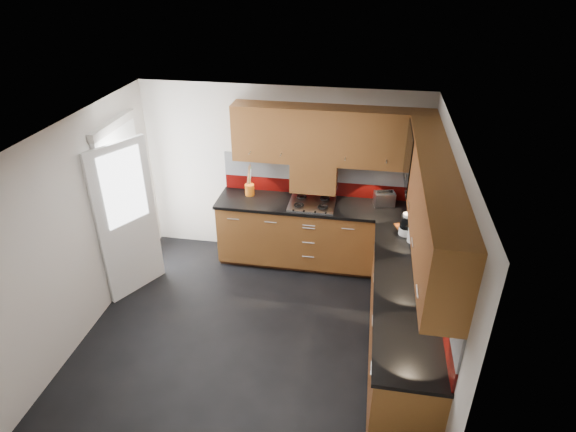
% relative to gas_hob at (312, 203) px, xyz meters
% --- Properties ---
extents(room, '(4.00, 3.80, 2.64)m').
position_rel_gas_hob_xyz_m(room, '(-0.45, -1.47, 0.54)').
color(room, black).
extents(base_cabinets, '(2.70, 3.20, 0.95)m').
position_rel_gas_hob_xyz_m(base_cabinets, '(0.62, -0.75, -0.52)').
color(base_cabinets, '#623116').
rests_on(base_cabinets, room).
extents(countertop, '(2.72, 3.22, 0.04)m').
position_rel_gas_hob_xyz_m(countertop, '(0.60, -0.77, -0.04)').
color(countertop, black).
rests_on(countertop, base_cabinets).
extents(backsplash, '(2.70, 3.20, 0.54)m').
position_rel_gas_hob_xyz_m(backsplash, '(0.83, -0.54, 0.25)').
color(backsplash, maroon).
rests_on(backsplash, countertop).
extents(upper_cabinets, '(2.50, 3.20, 0.72)m').
position_rel_gas_hob_xyz_m(upper_cabinets, '(0.78, -0.69, 0.88)').
color(upper_cabinets, '#623116').
rests_on(upper_cabinets, room).
extents(extractor_hood, '(0.60, 0.33, 0.40)m').
position_rel_gas_hob_xyz_m(extractor_hood, '(-0.00, 0.17, 0.32)').
color(extractor_hood, '#623116').
rests_on(extractor_hood, room).
extents(glass_cabinet, '(0.32, 0.80, 0.66)m').
position_rel_gas_hob_xyz_m(glass_cabinet, '(1.26, -0.40, 0.91)').
color(glass_cabinet, black).
rests_on(glass_cabinet, room).
extents(back_door, '(0.42, 1.19, 2.04)m').
position_rel_gas_hob_xyz_m(back_door, '(-2.23, -0.72, 0.08)').
color(back_door, white).
rests_on(back_door, room).
extents(gas_hob, '(0.60, 0.53, 0.05)m').
position_rel_gas_hob_xyz_m(gas_hob, '(0.00, 0.00, 0.00)').
color(gas_hob, silver).
rests_on(gas_hob, countertop).
extents(utensil_pot, '(0.13, 0.13, 0.45)m').
position_rel_gas_hob_xyz_m(utensil_pot, '(-0.87, 0.14, 0.08)').
color(utensil_pot, '#C76012').
rests_on(utensil_pot, countertop).
extents(toaster, '(0.29, 0.22, 0.19)m').
position_rel_gas_hob_xyz_m(toaster, '(0.93, 0.15, 0.08)').
color(toaster, silver).
rests_on(toaster, countertop).
extents(food_processor, '(0.16, 0.16, 0.27)m').
position_rel_gas_hob_xyz_m(food_processor, '(1.18, -0.56, 0.11)').
color(food_processor, white).
rests_on(food_processor, countertop).
extents(paper_towel, '(0.17, 0.17, 0.28)m').
position_rel_gas_hob_xyz_m(paper_towel, '(1.26, -0.71, 0.12)').
color(paper_towel, white).
rests_on(paper_towel, countertop).
extents(orange_cloth, '(0.19, 0.18, 0.02)m').
position_rel_gas_hob_xyz_m(orange_cloth, '(1.15, -0.39, -0.01)').
color(orange_cloth, '#D45817').
rests_on(orange_cloth, countertop).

